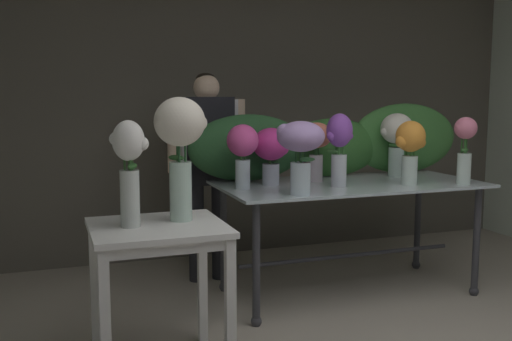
{
  "coord_description": "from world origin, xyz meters",
  "views": [
    {
      "loc": [
        -1.78,
        -1.86,
        1.47
      ],
      "look_at": [
        -0.57,
        1.5,
        1.0
      ],
      "focal_mm": 41.62,
      "sensor_mm": 36.0,
      "label": 1
    }
  ],
  "objects_px": {
    "vase_violet_ranunculus": "(339,144)",
    "vase_magenta_hydrangea": "(272,149)",
    "vase_white_roses_tall": "(129,165)",
    "vase_lilac_dahlias": "(300,145)",
    "vase_fuchsia_roses": "(243,148)",
    "vase_coral_anemones": "(316,143)",
    "vase_sunset_carnations": "(410,146)",
    "florist": "(207,153)",
    "display_table_glass": "(349,200)",
    "side_table_white": "(158,245)",
    "vase_rosy_lilies": "(465,146)",
    "vase_cream_lisianthus_tall": "(180,140)",
    "vase_ivory_tulips": "(397,136)"
  },
  "relations": [
    {
      "from": "vase_violet_ranunculus",
      "to": "vase_magenta_hydrangea",
      "type": "height_order",
      "value": "vase_violet_ranunculus"
    },
    {
      "from": "vase_violet_ranunculus",
      "to": "vase_white_roses_tall",
      "type": "xyz_separation_m",
      "value": [
        -1.5,
        -0.61,
        -0.01
      ]
    },
    {
      "from": "vase_lilac_dahlias",
      "to": "vase_fuchsia_roses",
      "type": "bearing_deg",
      "value": 127.36
    },
    {
      "from": "vase_coral_anemones",
      "to": "vase_fuchsia_roses",
      "type": "height_order",
      "value": "vase_fuchsia_roses"
    },
    {
      "from": "vase_magenta_hydrangea",
      "to": "vase_violet_ranunculus",
      "type": "bearing_deg",
      "value": -29.35
    },
    {
      "from": "vase_sunset_carnations",
      "to": "vase_violet_ranunculus",
      "type": "height_order",
      "value": "vase_violet_ranunculus"
    },
    {
      "from": "florist",
      "to": "vase_white_roses_tall",
      "type": "bearing_deg",
      "value": -119.27
    },
    {
      "from": "display_table_glass",
      "to": "vase_magenta_hydrangea",
      "type": "relative_size",
      "value": 4.7
    },
    {
      "from": "vase_lilac_dahlias",
      "to": "vase_white_roses_tall",
      "type": "distance_m",
      "value": 1.18
    },
    {
      "from": "vase_magenta_hydrangea",
      "to": "vase_white_roses_tall",
      "type": "bearing_deg",
      "value": -142.59
    },
    {
      "from": "florist",
      "to": "vase_white_roses_tall",
      "type": "height_order",
      "value": "florist"
    },
    {
      "from": "vase_violet_ranunculus",
      "to": "vase_coral_anemones",
      "type": "xyz_separation_m",
      "value": [
        -0.05,
        0.26,
        -0.01
      ]
    },
    {
      "from": "side_table_white",
      "to": "vase_rosy_lilies",
      "type": "distance_m",
      "value": 2.33
    },
    {
      "from": "side_table_white",
      "to": "vase_magenta_hydrangea",
      "type": "distance_m",
      "value": 1.33
    },
    {
      "from": "side_table_white",
      "to": "display_table_glass",
      "type": "bearing_deg",
      "value": 25.93
    },
    {
      "from": "vase_sunset_carnations",
      "to": "vase_lilac_dahlias",
      "type": "distance_m",
      "value": 0.91
    },
    {
      "from": "florist",
      "to": "vase_magenta_hydrangea",
      "type": "relative_size",
      "value": 4.02
    },
    {
      "from": "vase_violet_ranunculus",
      "to": "vase_cream_lisianthus_tall",
      "type": "bearing_deg",
      "value": -156.03
    },
    {
      "from": "vase_rosy_lilies",
      "to": "florist",
      "type": "bearing_deg",
      "value": 148.46
    },
    {
      "from": "vase_sunset_carnations",
      "to": "vase_ivory_tulips",
      "type": "bearing_deg",
      "value": 69.76
    },
    {
      "from": "vase_ivory_tulips",
      "to": "vase_rosy_lilies",
      "type": "bearing_deg",
      "value": -65.5
    },
    {
      "from": "vase_lilac_dahlias",
      "to": "vase_magenta_hydrangea",
      "type": "bearing_deg",
      "value": 92.51
    },
    {
      "from": "vase_fuchsia_roses",
      "to": "vase_violet_ranunculus",
      "type": "bearing_deg",
      "value": -11.19
    },
    {
      "from": "side_table_white",
      "to": "vase_sunset_carnations",
      "type": "bearing_deg",
      "value": 15.42
    },
    {
      "from": "side_table_white",
      "to": "vase_coral_anemones",
      "type": "distance_m",
      "value": 1.64
    },
    {
      "from": "side_table_white",
      "to": "vase_sunset_carnations",
      "type": "distance_m",
      "value": 1.99
    },
    {
      "from": "side_table_white",
      "to": "vase_violet_ranunculus",
      "type": "relative_size",
      "value": 1.57
    },
    {
      "from": "vase_sunset_carnations",
      "to": "vase_violet_ranunculus",
      "type": "bearing_deg",
      "value": 169.85
    },
    {
      "from": "side_table_white",
      "to": "vase_white_roses_tall",
      "type": "bearing_deg",
      "value": -179.72
    },
    {
      "from": "vase_magenta_hydrangea",
      "to": "vase_white_roses_tall",
      "type": "xyz_separation_m",
      "value": [
        -1.1,
        -0.84,
        0.03
      ]
    },
    {
      "from": "vase_violet_ranunculus",
      "to": "vase_white_roses_tall",
      "type": "distance_m",
      "value": 1.62
    },
    {
      "from": "vase_magenta_hydrangea",
      "to": "vase_ivory_tulips",
      "type": "bearing_deg",
      "value": 4.17
    },
    {
      "from": "florist",
      "to": "vase_fuchsia_roses",
      "type": "xyz_separation_m",
      "value": [
        0.07,
        -0.66,
        0.09
      ]
    },
    {
      "from": "display_table_glass",
      "to": "vase_fuchsia_roses",
      "type": "relative_size",
      "value": 4.34
    },
    {
      "from": "display_table_glass",
      "to": "florist",
      "type": "relative_size",
      "value": 1.17
    },
    {
      "from": "side_table_white",
      "to": "vase_violet_ranunculus",
      "type": "xyz_separation_m",
      "value": [
        1.37,
        0.61,
        0.44
      ]
    },
    {
      "from": "display_table_glass",
      "to": "vase_violet_ranunculus",
      "type": "distance_m",
      "value": 0.47
    },
    {
      "from": "vase_sunset_carnations",
      "to": "vase_ivory_tulips",
      "type": "xyz_separation_m",
      "value": [
        0.15,
        0.4,
        0.03
      ]
    },
    {
      "from": "side_table_white",
      "to": "vase_sunset_carnations",
      "type": "xyz_separation_m",
      "value": [
        1.88,
        0.52,
        0.42
      ]
    },
    {
      "from": "display_table_glass",
      "to": "vase_magenta_hydrangea",
      "type": "bearing_deg",
      "value": 170.51
    },
    {
      "from": "vase_cream_lisianthus_tall",
      "to": "vase_lilac_dahlias",
      "type": "bearing_deg",
      "value": 21.25
    },
    {
      "from": "vase_lilac_dahlias",
      "to": "vase_violet_ranunculus",
      "type": "distance_m",
      "value": 0.45
    },
    {
      "from": "vase_coral_anemones",
      "to": "vase_cream_lisianthus_tall",
      "type": "relative_size",
      "value": 0.66
    },
    {
      "from": "display_table_glass",
      "to": "vase_coral_anemones",
      "type": "relative_size",
      "value": 4.38
    },
    {
      "from": "vase_magenta_hydrangea",
      "to": "vase_ivory_tulips",
      "type": "xyz_separation_m",
      "value": [
        1.06,
        0.08,
        0.06
      ]
    },
    {
      "from": "vase_sunset_carnations",
      "to": "vase_fuchsia_roses",
      "type": "bearing_deg",
      "value": 169.27
    },
    {
      "from": "vase_white_roses_tall",
      "to": "display_table_glass",
      "type": "bearing_deg",
      "value": 24.06
    },
    {
      "from": "side_table_white",
      "to": "vase_ivory_tulips",
      "type": "relative_size",
      "value": 1.62
    },
    {
      "from": "florist",
      "to": "vase_coral_anemones",
      "type": "height_order",
      "value": "florist"
    },
    {
      "from": "display_table_glass",
      "to": "vase_rosy_lilies",
      "type": "bearing_deg",
      "value": -24.62
    }
  ]
}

